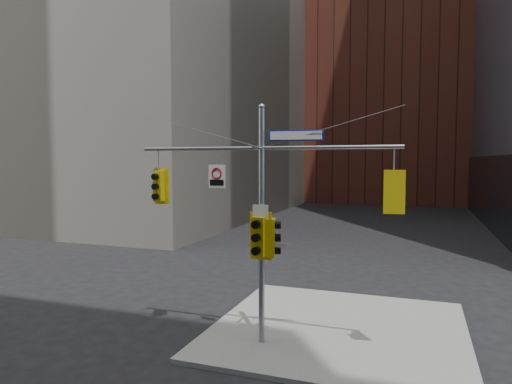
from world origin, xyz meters
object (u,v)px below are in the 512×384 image
Objects in this scene: signal_assembly at (262,202)px; traffic_light_pole_side at (272,238)px; traffic_light_east_arm at (393,192)px; traffic_light_west_arm at (159,186)px; street_sign_blade at (296,135)px; traffic_light_pole_front at (259,237)px; regulatory_sign_arm at (217,176)px.

signal_assembly is 1.12m from traffic_light_pole_side.
traffic_light_east_arm is at bearing -103.50° from traffic_light_pole_side.
traffic_light_west_arm is at bearing -11.53° from traffic_light_east_arm.
traffic_light_east_arm is 1.03× the size of traffic_light_pole_side.
street_sign_blade is (0.71, -0.02, 3.00)m from traffic_light_pole_side.
traffic_light_east_arm is at bearing 4.84° from traffic_light_pole_front.
street_sign_blade is at bearing 4.13° from regulatory_sign_arm.
street_sign_blade reaches higher than traffic_light_pole_front.
traffic_light_pole_front is (3.52, -0.28, -1.39)m from traffic_light_west_arm.
traffic_light_pole_front is 0.90× the size of street_sign_blade.
signal_assembly reaches higher than street_sign_blade.
traffic_light_pole_side is at bearing 4.84° from regulatory_sign_arm.
traffic_light_pole_side is 3.08m from street_sign_blade.
traffic_light_pole_side is 0.80× the size of traffic_light_pole_front.
traffic_light_pole_side is at bearing -11.72° from traffic_light_east_arm.
traffic_light_west_arm is 1.65× the size of regulatory_sign_arm.
traffic_light_pole_front is (-0.33, -0.28, 0.06)m from traffic_light_pole_side.
street_sign_blade is at bearing -104.45° from traffic_light_pole_side.
traffic_light_east_arm is at bearing -5.13° from street_sign_blade.
traffic_light_pole_side is (-3.42, 0.02, -1.45)m from traffic_light_east_arm.
regulatory_sign_arm is (-1.44, 0.25, 1.76)m from traffic_light_pole_front.
traffic_light_pole_side is 2.54m from regulatory_sign_arm.
traffic_light_pole_front is 3.13m from street_sign_blade.
street_sign_blade reaches higher than traffic_light_pole_side.
signal_assembly is 5.04× the size of street_sign_blade.
street_sign_blade is at bearing 0.16° from signal_assembly.
street_sign_blade is (-2.71, 0.00, 1.55)m from traffic_light_east_arm.
traffic_light_pole_front is at bearing -89.98° from signal_assembly.
traffic_light_pole_side is at bearing 41.78° from traffic_light_pole_front.
street_sign_blade is (4.56, -0.01, 1.55)m from traffic_light_west_arm.
traffic_light_west_arm is 1.00× the size of traffic_light_east_arm.
signal_assembly reaches higher than traffic_light_west_arm.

